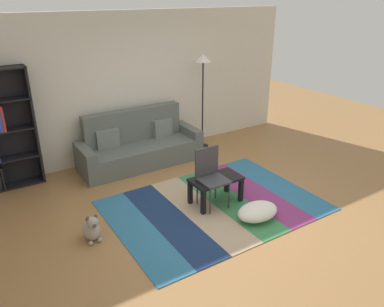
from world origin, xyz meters
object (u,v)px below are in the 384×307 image
Objects in this scene: coffee_table at (216,183)px; tv_remote at (212,180)px; pouf at (258,212)px; dog at (91,229)px; couch at (139,146)px; folding_chair at (210,172)px; standing_lamp at (203,71)px.

tv_remote is at bearing -166.07° from coffee_table.
pouf is 0.81m from tv_remote.
dog is at bearing 162.26° from tv_remote.
couch reaches higher than folding_chair.
tv_remote is (-0.10, -0.02, 0.09)m from coffee_table.
pouf is (0.24, -0.69, -0.22)m from coffee_table.
dog is at bearing 159.72° from pouf.
pouf is at bearing -71.24° from coffee_table.
standing_lamp is at bearing 45.73° from tv_remote.
standing_lamp reaches higher than tv_remote.
tv_remote reaches higher than coffee_table.
standing_lamp is 12.64× the size of tv_remote.
couch is 2.42m from dog.
coffee_table is (0.36, -1.95, 0.00)m from couch.
standing_lamp is at bearing 72.42° from pouf.
coffee_table is at bearing -118.59° from standing_lamp.
couch is at bearing 50.09° from dog.
coffee_table is 5.16× the size of tv_remote.
pouf is 0.33× the size of standing_lamp.
dog is at bearing -125.37° from folding_chair.
tv_remote is at bearing -82.49° from couch.
pouf is at bearing -20.28° from dog.
pouf is at bearing -107.58° from standing_lamp.
tv_remote is at bearing 116.52° from pouf.
pouf is 1.58× the size of dog.
couch is 1.96m from folding_chair.
standing_lamp reaches higher than pouf.
standing_lamp is 2.54m from folding_chair.
folding_chair is at bearing -2.66° from dog.
standing_lamp reaches higher than coffee_table.
folding_chair is at bearing 171.66° from coffee_table.
standing_lamp reaches higher than folding_chair.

